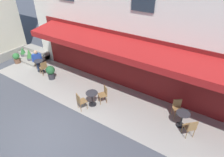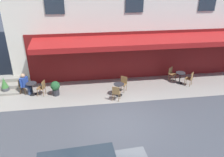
# 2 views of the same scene
# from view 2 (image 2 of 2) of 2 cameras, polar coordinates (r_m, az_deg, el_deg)

# --- Properties ---
(ground_plane) EXTENTS (70.00, 70.00, 0.00)m
(ground_plane) POSITION_cam_2_polar(r_m,az_deg,el_deg) (10.67, 2.18, -11.45)
(ground_plane) COLOR #42444C
(sidewalk_cafe_terrace) EXTENTS (20.50, 3.20, 0.01)m
(sidewalk_cafe_terrace) POSITION_cam_2_polar(r_m,az_deg,el_deg) (14.28, 12.68, -1.98)
(sidewalk_cafe_terrace) COLOR gray
(sidewalk_cafe_terrace) RESTS_ON ground_plane
(back_alley_steps) EXTENTS (2.40, 1.75, 0.60)m
(back_alley_steps) POSITION_cam_2_polar(r_m,az_deg,el_deg) (15.22, -26.49, -1.38)
(back_alley_steps) COLOR gray
(back_alley_steps) RESTS_ON ground_plane
(cafe_table_near_entrance) EXTENTS (0.60, 0.60, 0.75)m
(cafe_table_near_entrance) POSITION_cam_2_polar(r_m,az_deg,el_deg) (14.80, 17.30, 0.57)
(cafe_table_near_entrance) COLOR black
(cafe_table_near_entrance) RESTS_ON ground_plane
(cafe_chair_wicker_kerbside) EXTENTS (0.57, 0.57, 0.91)m
(cafe_chair_wicker_kerbside) POSITION_cam_2_polar(r_m,az_deg,el_deg) (14.62, 19.64, 0.16)
(cafe_chair_wicker_kerbside) COLOR olive
(cafe_chair_wicker_kerbside) RESTS_ON ground_plane
(cafe_chair_wicker_corner_right) EXTENTS (0.56, 0.56, 0.91)m
(cafe_chair_wicker_corner_right) POSITION_cam_2_polar(r_m,az_deg,el_deg) (15.04, 15.23, 1.47)
(cafe_chair_wicker_corner_right) COLOR olive
(cafe_chair_wicker_corner_right) RESTS_ON ground_plane
(cafe_table_mid_terrace) EXTENTS (0.60, 0.60, 0.75)m
(cafe_table_mid_terrace) POSITION_cam_2_polar(r_m,az_deg,el_deg) (12.68, 1.79, -2.45)
(cafe_table_mid_terrace) COLOR black
(cafe_table_mid_terrace) RESTS_ON ground_plane
(cafe_chair_wicker_facing_street) EXTENTS (0.53, 0.53, 0.91)m
(cafe_chair_wicker_facing_street) POSITION_cam_2_polar(r_m,az_deg,el_deg) (12.11, 1.09, -3.55)
(cafe_chair_wicker_facing_street) COLOR olive
(cafe_chair_wicker_facing_street) RESTS_ON ground_plane
(cafe_chair_wicker_back_row) EXTENTS (0.56, 0.56, 0.91)m
(cafe_chair_wicker_back_row) POSITION_cam_2_polar(r_m,az_deg,el_deg) (13.17, 2.94, -1.09)
(cafe_chair_wicker_back_row) COLOR olive
(cafe_chair_wicker_back_row) RESTS_ON ground_plane
(cafe_table_far_end) EXTENTS (0.60, 0.60, 0.75)m
(cafe_table_far_end) POSITION_cam_2_polar(r_m,az_deg,el_deg) (13.59, -20.12, -2.12)
(cafe_table_far_end) COLOR black
(cafe_table_far_end) RESTS_ON ground_plane
(cafe_chair_wicker_by_window) EXTENTS (0.49, 0.49, 0.91)m
(cafe_chair_wicker_by_window) POSITION_cam_2_polar(r_m,az_deg,el_deg) (13.30, -17.70, -2.06)
(cafe_chair_wicker_by_window) COLOR olive
(cafe_chair_wicker_by_window) RESTS_ON ground_plane
(cafe_chair_wicker_under_awning) EXTENTS (0.53, 0.53, 0.91)m
(cafe_chair_wicker_under_awning) POSITION_cam_2_polar(r_m,az_deg,el_deg) (13.94, -22.23, -1.51)
(cafe_chair_wicker_under_awning) COLOR olive
(cafe_chair_wicker_under_awning) RESTS_ON ground_plane
(seated_companion_in_blue) EXTENTS (0.62, 0.59, 1.28)m
(seated_companion_in_blue) POSITION_cam_2_polar(r_m,az_deg,el_deg) (13.75, -21.63, -1.12)
(seated_companion_in_blue) COLOR navy
(seated_companion_in_blue) RESTS_ON ground_plane
(potted_plant_entrance_left) EXTENTS (0.43, 0.43, 0.98)m
(potted_plant_entrance_left) POSITION_cam_2_polar(r_m,az_deg,el_deg) (14.46, -26.12, -1.62)
(potted_plant_entrance_left) COLOR #4C4C51
(potted_plant_entrance_left) RESTS_ON ground_plane
(potted_plant_entrance_right) EXTENTS (0.54, 0.54, 0.88)m
(potted_plant_entrance_right) POSITION_cam_2_polar(r_m,az_deg,el_deg) (13.12, -14.50, -2.27)
(potted_plant_entrance_right) COLOR #2D2D33
(potted_plant_entrance_right) RESTS_ON ground_plane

